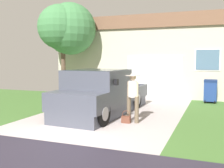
{
  "coord_description": "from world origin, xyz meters",
  "views": [
    {
      "loc": [
        3.68,
        -5.75,
        2.12
      ],
      "look_at": [
        0.25,
        3.23,
        1.22
      ],
      "focal_mm": 43.38,
      "sensor_mm": 36.0,
      "label": 1
    }
  ],
  "objects_px": {
    "pickup_truck": "(99,94)",
    "wheeled_trash_bin": "(210,90)",
    "house_with_garage": "(149,56)",
    "person_with_hat": "(133,93)",
    "front_yard_tree": "(66,29)",
    "handbag": "(126,119)"
  },
  "relations": [
    {
      "from": "pickup_truck",
      "to": "wheeled_trash_bin",
      "type": "xyz_separation_m",
      "value": [
        3.87,
        4.54,
        -0.18
      ]
    },
    {
      "from": "house_with_garage",
      "to": "wheeled_trash_bin",
      "type": "relative_size",
      "value": 9.17
    },
    {
      "from": "person_with_hat",
      "to": "wheeled_trash_bin",
      "type": "relative_size",
      "value": 1.52
    },
    {
      "from": "person_with_hat",
      "to": "wheeled_trash_bin",
      "type": "bearing_deg",
      "value": -90.26
    },
    {
      "from": "pickup_truck",
      "to": "front_yard_tree",
      "type": "bearing_deg",
      "value": -43.46
    },
    {
      "from": "pickup_truck",
      "to": "house_with_garage",
      "type": "height_order",
      "value": "house_with_garage"
    },
    {
      "from": "person_with_hat",
      "to": "wheeled_trash_bin",
      "type": "distance_m",
      "value": 5.74
    },
    {
      "from": "house_with_garage",
      "to": "front_yard_tree",
      "type": "distance_m",
      "value": 5.93
    },
    {
      "from": "front_yard_tree",
      "to": "pickup_truck",
      "type": "bearing_deg",
      "value": -46.37
    },
    {
      "from": "pickup_truck",
      "to": "handbag",
      "type": "distance_m",
      "value": 1.74
    },
    {
      "from": "person_with_hat",
      "to": "pickup_truck",
      "type": "bearing_deg",
      "value": -0.62
    },
    {
      "from": "handbag",
      "to": "wheeled_trash_bin",
      "type": "distance_m",
      "value": 5.99
    },
    {
      "from": "front_yard_tree",
      "to": "wheeled_trash_bin",
      "type": "xyz_separation_m",
      "value": [
        7.47,
        0.76,
        -3.11
      ]
    },
    {
      "from": "pickup_truck",
      "to": "person_with_hat",
      "type": "xyz_separation_m",
      "value": [
        1.53,
        -0.69,
        0.2
      ]
    },
    {
      "from": "house_with_garage",
      "to": "handbag",
      "type": "bearing_deg",
      "value": -81.29
    },
    {
      "from": "pickup_truck",
      "to": "house_with_garage",
      "type": "distance_m",
      "value": 8.43
    },
    {
      "from": "front_yard_tree",
      "to": "house_with_garage",
      "type": "bearing_deg",
      "value": 51.79
    },
    {
      "from": "pickup_truck",
      "to": "front_yard_tree",
      "type": "height_order",
      "value": "front_yard_tree"
    },
    {
      "from": "pickup_truck",
      "to": "handbag",
      "type": "relative_size",
      "value": 12.65
    },
    {
      "from": "person_with_hat",
      "to": "house_with_garage",
      "type": "relative_size",
      "value": 0.17
    },
    {
      "from": "house_with_garage",
      "to": "wheeled_trash_bin",
      "type": "xyz_separation_m",
      "value": [
        3.91,
        -3.76,
        -1.66
      ]
    },
    {
      "from": "handbag",
      "to": "house_with_garage",
      "type": "height_order",
      "value": "house_with_garage"
    }
  ]
}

